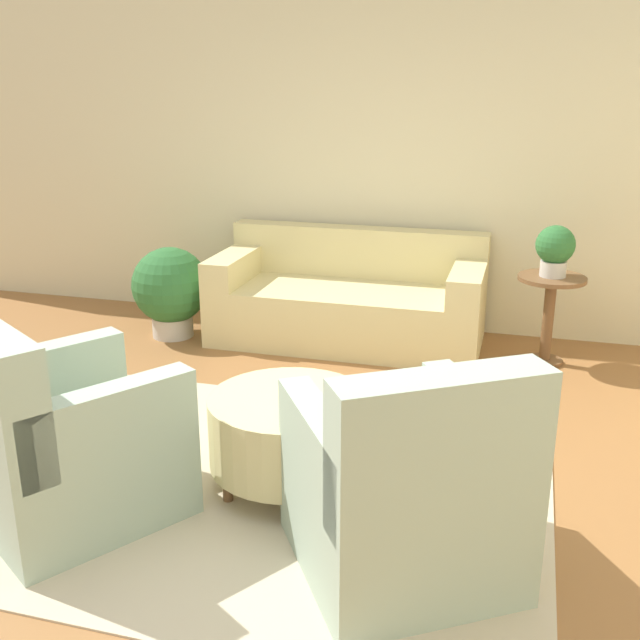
# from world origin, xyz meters

# --- Properties ---
(ground_plane) EXTENTS (16.00, 16.00, 0.00)m
(ground_plane) POSITION_xyz_m (0.00, 0.00, 0.00)
(ground_plane) COLOR #996638
(wall_back) EXTENTS (9.64, 0.12, 2.80)m
(wall_back) POSITION_xyz_m (0.00, 2.88, 1.40)
(wall_back) COLOR beige
(wall_back) RESTS_ON ground_plane
(rug) EXTENTS (2.87, 2.33, 0.01)m
(rug) POSITION_xyz_m (0.00, 0.00, 0.01)
(rug) COLOR beige
(rug) RESTS_ON ground_plane
(couch) EXTENTS (2.10, 0.92, 0.85)m
(couch) POSITION_xyz_m (-0.12, 2.35, 0.31)
(couch) COLOR beige
(couch) RESTS_ON ground_plane
(armchair_left) EXTENTS (1.17, 1.18, 1.01)m
(armchair_left) POSITION_xyz_m (-0.82, -0.49, 0.38)
(armchair_left) COLOR #9EB29E
(armchair_left) RESTS_ON rug
(armchair_right) EXTENTS (1.17, 1.18, 1.01)m
(armchair_right) POSITION_xyz_m (0.82, -0.49, 0.38)
(armchair_right) COLOR #9EB29E
(armchair_right) RESTS_ON rug
(ottoman_table) EXTENTS (0.82, 0.82, 0.48)m
(ottoman_table) POSITION_xyz_m (0.12, 0.07, 0.31)
(ottoman_table) COLOR beige
(ottoman_table) RESTS_ON rug
(side_table) EXTENTS (0.48, 0.48, 0.66)m
(side_table) POSITION_xyz_m (1.40, 2.23, 0.44)
(side_table) COLOR brown
(side_table) RESTS_ON ground_plane
(potted_plant_on_side_table) EXTENTS (0.27, 0.27, 0.37)m
(potted_plant_on_side_table) POSITION_xyz_m (1.40, 2.23, 0.86)
(potted_plant_on_side_table) COLOR beige
(potted_plant_on_side_table) RESTS_ON side_table
(potted_plant_floor) EXTENTS (0.61, 0.61, 0.73)m
(potted_plant_floor) POSITION_xyz_m (-1.51, 2.04, 0.40)
(potted_plant_floor) COLOR beige
(potted_plant_floor) RESTS_ON ground_plane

